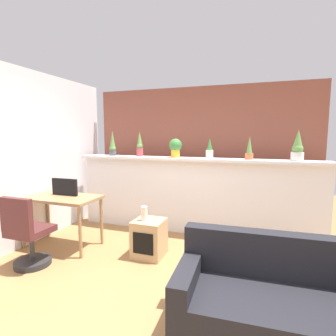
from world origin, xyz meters
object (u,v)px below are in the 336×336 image
object	(u,v)px
potted_plant_5	(298,148)
tv_monitor	(65,187)
office_chair	(27,237)
vase_on_shelf	(144,213)
potted_plant_3	(210,150)
couch	(275,307)
potted_plant_0	(113,145)
potted_plant_4	(249,150)
potted_plant_1	(140,145)
potted_plant_2	(175,147)
desk	(62,202)
side_cube_shelf	(149,238)

from	to	relation	value
potted_plant_5	tv_monitor	size ratio (longest dim) A/B	1.05
tv_monitor	office_chair	world-z (taller)	tv_monitor
vase_on_shelf	potted_plant_3	bearing A→B (deg)	56.53
couch	potted_plant_5	bearing A→B (deg)	80.61
potted_plant_0	potted_plant_4	distance (m)	2.36
potted_plant_1	couch	distance (m)	3.22
tv_monitor	potted_plant_1	bearing A→B (deg)	56.03
potted_plant_2	desk	size ratio (longest dim) A/B	0.28
potted_plant_2	side_cube_shelf	xyz separation A→B (m)	(-0.05, -1.02, -1.19)
desk	vase_on_shelf	xyz separation A→B (m)	(1.28, 0.08, -0.07)
office_chair	couch	xyz separation A→B (m)	(2.83, -0.27, -0.11)
potted_plant_4	side_cube_shelf	bearing A→B (deg)	-140.31
potted_plant_5	couch	size ratio (longest dim) A/B	0.28
potted_plant_5	potted_plant_3	bearing A→B (deg)	-179.06
potted_plant_2	potted_plant_5	size ratio (longest dim) A/B	0.69
potted_plant_3	potted_plant_4	size ratio (longest dim) A/B	0.92
potted_plant_4	tv_monitor	distance (m)	2.81
potted_plant_0	potted_plant_5	size ratio (longest dim) A/B	0.99
potted_plant_1	potted_plant_4	distance (m)	1.83
potted_plant_5	desk	world-z (taller)	potted_plant_5
potted_plant_3	couch	bearing A→B (deg)	-65.85
potted_plant_3	side_cube_shelf	world-z (taller)	potted_plant_3
potted_plant_3	desk	distance (m)	2.36
potted_plant_5	vase_on_shelf	world-z (taller)	potted_plant_5
potted_plant_2	tv_monitor	world-z (taller)	potted_plant_2
side_cube_shelf	vase_on_shelf	bearing A→B (deg)	-154.70
potted_plant_1	vase_on_shelf	xyz separation A→B (m)	(0.56, -1.07, -0.86)
potted_plant_1	couch	xyz separation A→B (m)	(2.15, -2.09, -1.18)
desk	couch	xyz separation A→B (m)	(2.87, -0.94, -0.38)
potted_plant_4	couch	bearing A→B (deg)	-81.27
potted_plant_0	couch	size ratio (longest dim) A/B	0.28
potted_plant_1	vase_on_shelf	bearing A→B (deg)	-62.47
potted_plant_1	potted_plant_2	world-z (taller)	potted_plant_1
potted_plant_2	potted_plant_4	size ratio (longest dim) A/B	0.87
potted_plant_1	potted_plant_4	size ratio (longest dim) A/B	1.21
potted_plant_0	potted_plant_1	bearing A→B (deg)	2.11
potted_plant_4	side_cube_shelf	xyz separation A→B (m)	(-1.22, -1.01, -1.17)
potted_plant_2	couch	xyz separation A→B (m)	(1.49, -2.07, -1.16)
desk	vase_on_shelf	distance (m)	1.28
potted_plant_2	potted_plant_4	bearing A→B (deg)	-0.30
potted_plant_5	office_chair	bearing A→B (deg)	-150.50
potted_plant_2	potted_plant_3	xyz separation A→B (m)	(0.57, -0.02, -0.03)
office_chair	couch	world-z (taller)	office_chair
potted_plant_2	potted_plant_3	distance (m)	0.57
potted_plant_5	couch	world-z (taller)	potted_plant_5
tv_monitor	side_cube_shelf	size ratio (longest dim) A/B	0.86
potted_plant_4	desk	size ratio (longest dim) A/B	0.32
tv_monitor	vase_on_shelf	world-z (taller)	tv_monitor
potted_plant_4	desk	world-z (taller)	potted_plant_4
potted_plant_0	desk	bearing A→B (deg)	-99.76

